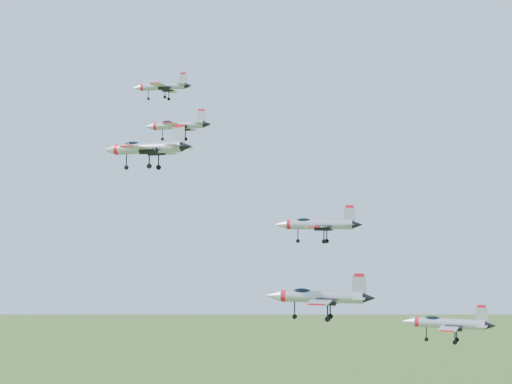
% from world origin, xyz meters
% --- Properties ---
extents(jet_lead, '(11.22, 9.46, 3.02)m').
position_xyz_m(jet_lead, '(-18.98, 11.88, 155.68)').
color(jet_lead, '#9FA4AB').
extents(jet_left_high, '(11.65, 9.73, 3.12)m').
position_xyz_m(jet_left_high, '(-9.95, 2.37, 147.04)').
color(jet_left_high, '#9FA4AB').
extents(jet_right_high, '(13.33, 11.00, 3.56)m').
position_xyz_m(jet_right_high, '(-2.15, -18.34, 141.09)').
color(jet_right_high, '#9FA4AB').
extents(jet_left_low, '(13.24, 11.08, 3.54)m').
position_xyz_m(jet_left_low, '(13.82, 2.74, 131.10)').
color(jet_left_low, '#9FA4AB').
extents(jet_right_low, '(13.93, 11.71, 3.74)m').
position_xyz_m(jet_right_low, '(19.11, -11.50, 122.16)').
color(jet_right_low, '#9FA4AB').
extents(jet_trail, '(12.29, 10.15, 3.28)m').
position_xyz_m(jet_trail, '(32.72, 0.75, 118.06)').
color(jet_trail, '#9FA4AB').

